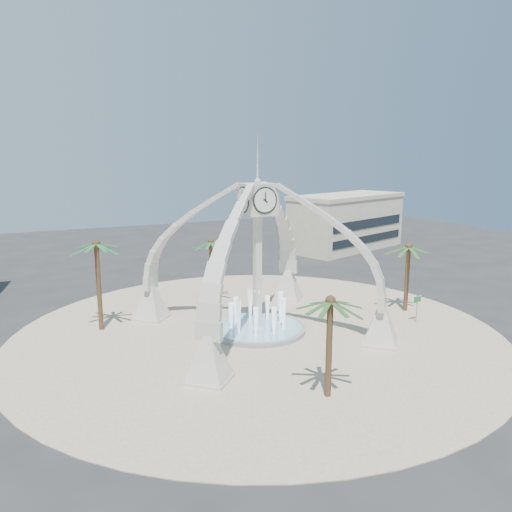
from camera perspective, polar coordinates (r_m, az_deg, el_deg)
name	(u,v)px	position (r m, az deg, el deg)	size (l,w,h in m)	color
ground	(257,331)	(42.19, 0.17, -8.61)	(140.00, 140.00, 0.00)	#282828
plaza	(257,331)	(42.18, 0.17, -8.57)	(40.00, 40.00, 0.06)	#C8B795
clock_tower	(258,255)	(40.44, 0.17, 0.07)	(17.94, 17.94, 16.30)	beige
fountain	(257,328)	(42.09, 0.17, -8.24)	(8.00, 8.00, 3.62)	gray
building_ne	(347,222)	(80.10, 10.35, 3.90)	(21.87, 14.17, 8.60)	beige
palm_east	(409,247)	(48.21, 17.07, 0.94)	(4.98, 4.98, 7.02)	brown
palm_west	(96,245)	(42.67, -17.80, 1.20)	(4.30, 4.30, 8.22)	brown
palm_north	(211,242)	(48.98, -5.18, 1.56)	(5.16, 5.16, 6.96)	brown
palm_south	(330,302)	(29.66, 8.50, -5.26)	(5.38, 5.38, 6.83)	brown
street_sign	(417,303)	(46.11, 17.94, -5.09)	(0.92, 0.08, 2.51)	slate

